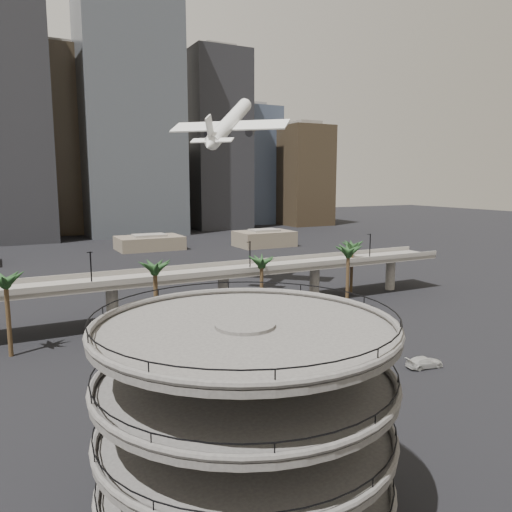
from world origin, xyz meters
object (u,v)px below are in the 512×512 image
parking_ramp (245,407)px  airborne_jet (230,123)px  car_c (424,362)px  overpass (170,281)px  car_a (207,411)px  car_b (287,359)px

parking_ramp → airborne_jet: 88.29m
parking_ramp → car_c: size_ratio=4.09×
overpass → car_a: bearing=-102.4°
parking_ramp → car_a: bearing=77.6°
overpass → airborne_jet: size_ratio=5.39×
airborne_jet → car_b: 63.01m
car_a → car_b: (16.53, 10.15, -0.03)m
parking_ramp → car_a: (3.93, 17.87, -9.01)m
car_b → parking_ramp: bearing=145.4°
airborne_jet → car_c: airborne_jet is taller
airborne_jet → car_b: airborne_jet is taller
overpass → car_b: bearing=-76.5°
car_a → airborne_jet: bearing=-7.3°
parking_ramp → car_c: bearing=25.7°
car_a → parking_ramp: bearing=-172.9°
airborne_jet → car_c: (3.62, -58.34, -38.44)m
parking_ramp → airborne_jet: size_ratio=0.92×
overpass → car_c: size_ratio=23.96×
car_c → overpass: bearing=38.5°
overpass → parking_ramp: bearing=-102.4°
car_b → car_c: car_b is taller
airborne_jet → car_a: 75.85m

